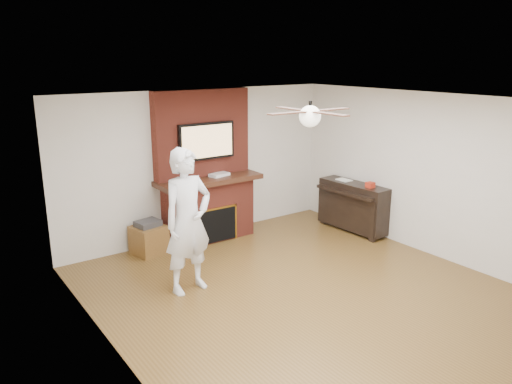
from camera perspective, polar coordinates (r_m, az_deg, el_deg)
room_shell at (r=6.27m, az=5.91°, el=-1.16°), size 5.36×5.86×2.86m
fireplace at (r=8.35m, az=-5.70°, el=1.21°), size 1.78×0.64×2.50m
tv at (r=8.17m, az=-5.67°, el=5.81°), size 1.00×0.08×0.60m
ceiling_fan at (r=6.05m, az=6.20°, el=8.70°), size 1.21×1.21×0.31m
person at (r=6.50m, az=-7.79°, el=-3.33°), size 0.76×0.55×1.92m
side_table at (r=8.05m, az=-12.15°, el=-5.19°), size 0.55×0.55×0.54m
piano at (r=8.97m, az=11.03°, el=-1.51°), size 0.56×1.35×0.96m
cable_box at (r=8.33m, az=-4.22°, el=2.00°), size 0.36×0.25×0.05m
candle_orange at (r=8.39m, az=-5.65°, el=-5.45°), size 0.07×0.07×0.11m
candle_green at (r=8.43m, az=-5.15°, el=-5.39°), size 0.07×0.07×0.10m
candle_cream at (r=8.50m, az=-4.69°, el=-5.13°), size 0.08×0.08×0.11m
candle_blue at (r=8.59m, az=-3.23°, el=-4.95°), size 0.06×0.06×0.09m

